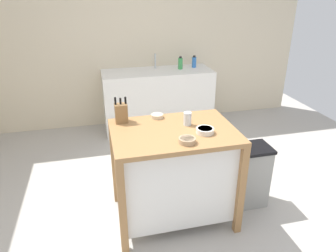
% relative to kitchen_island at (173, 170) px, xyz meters
% --- Properties ---
extents(ground_plane, '(6.28, 6.28, 0.00)m').
position_rel_kitchen_island_xyz_m(ground_plane, '(0.00, -0.10, -0.50)').
color(ground_plane, '#ADA8A0').
rests_on(ground_plane, ground).
extents(wall_back, '(5.28, 0.10, 2.60)m').
position_rel_kitchen_island_xyz_m(wall_back, '(0.00, 2.39, 0.80)').
color(wall_back, beige).
rests_on(wall_back, ground).
extents(kitchen_island, '(1.06, 0.76, 0.89)m').
position_rel_kitchen_island_xyz_m(kitchen_island, '(0.00, 0.00, 0.00)').
color(kitchen_island, '#9E7042').
rests_on(kitchen_island, ground).
extents(knife_block, '(0.11, 0.09, 0.24)m').
position_rel_kitchen_island_xyz_m(knife_block, '(-0.41, 0.28, 0.48)').
color(knife_block, olive).
rests_on(knife_block, kitchen_island).
extents(bowl_ceramic_small, '(0.11, 0.11, 0.04)m').
position_rel_kitchen_island_xyz_m(bowl_ceramic_small, '(-0.08, 0.30, 0.41)').
color(bowl_ceramic_small, beige).
rests_on(bowl_ceramic_small, kitchen_island).
extents(bowl_stoneware_deep, '(0.15, 0.15, 0.04)m').
position_rel_kitchen_island_xyz_m(bowl_stoneware_deep, '(0.24, -0.12, 0.42)').
color(bowl_stoneware_deep, silver).
rests_on(bowl_stoneware_deep, kitchen_island).
extents(bowl_ceramic_wide, '(0.13, 0.13, 0.04)m').
position_rel_kitchen_island_xyz_m(bowl_ceramic_wide, '(0.04, -0.25, 0.42)').
color(bowl_ceramic_wide, tan).
rests_on(bowl_ceramic_wide, kitchen_island).
extents(drinking_cup, '(0.07, 0.07, 0.12)m').
position_rel_kitchen_island_xyz_m(drinking_cup, '(0.14, 0.08, 0.45)').
color(drinking_cup, silver).
rests_on(drinking_cup, kitchen_island).
extents(trash_bin, '(0.36, 0.28, 0.63)m').
position_rel_kitchen_island_xyz_m(trash_bin, '(0.77, 0.01, -0.18)').
color(trash_bin, gray).
rests_on(trash_bin, ground).
extents(sink_counter, '(1.60, 0.60, 0.89)m').
position_rel_kitchen_island_xyz_m(sink_counter, '(0.29, 2.04, -0.06)').
color(sink_counter, white).
rests_on(sink_counter, ground).
extents(sink_faucet, '(0.02, 0.02, 0.22)m').
position_rel_kitchen_island_xyz_m(sink_faucet, '(0.29, 2.18, 0.50)').
color(sink_faucet, '#B7BCC1').
rests_on(sink_faucet, sink_counter).
extents(bottle_spray_cleaner, '(0.06, 0.06, 0.18)m').
position_rel_kitchen_island_xyz_m(bottle_spray_cleaner, '(0.87, 2.12, 0.47)').
color(bottle_spray_cleaner, blue).
rests_on(bottle_spray_cleaner, sink_counter).
extents(bottle_hand_soap, '(0.07, 0.07, 0.19)m').
position_rel_kitchen_island_xyz_m(bottle_hand_soap, '(0.65, 2.07, 0.47)').
color(bottle_hand_soap, green).
rests_on(bottle_hand_soap, sink_counter).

